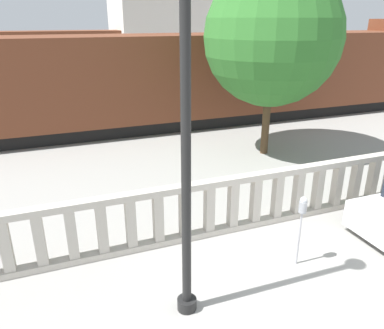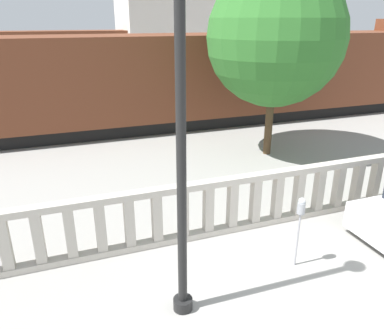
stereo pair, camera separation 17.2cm
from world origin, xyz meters
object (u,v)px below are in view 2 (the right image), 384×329
object	(u,v)px
lamppost	(181,122)
train_far	(131,52)
train_near	(230,76)
parking_meter	(301,213)
tree_left	(275,37)

from	to	relation	value
lamppost	train_far	distance (m)	27.72
lamppost	train_near	size ratio (longest dim) A/B	0.23
parking_meter	train_far	xyz separation A→B (m)	(2.13, 26.91, 0.76)
parking_meter	train_far	distance (m)	27.01
train_far	tree_left	xyz separation A→B (m)	(0.72, -20.93, 2.07)
train_near	tree_left	bearing A→B (deg)	-98.46
tree_left	train_far	bearing A→B (deg)	91.96
train_far	lamppost	bearing A→B (deg)	-99.58
train_near	tree_left	distance (m)	5.26
train_far	parking_meter	bearing A→B (deg)	-94.54
train_near	tree_left	size ratio (longest dim) A/B	4.02
lamppost	train_near	distance (m)	12.79
lamppost	train_near	xyz separation A→B (m)	(6.04, 11.20, -1.18)
lamppost	tree_left	world-z (taller)	tree_left
parking_meter	lamppost	bearing A→B (deg)	-171.00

